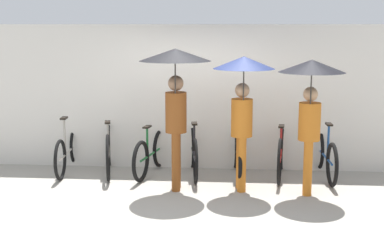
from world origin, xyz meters
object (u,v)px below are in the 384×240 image
(parked_bicycle_3, at_px, (194,152))
(parked_bicycle_4, at_px, (237,153))
(parked_bicycle_2, at_px, (151,153))
(pedestrian_trailing, at_px, (311,91))
(pedestrian_leading, at_px, (175,79))
(parked_bicycle_5, at_px, (281,154))
(pedestrian_center, at_px, (243,89))
(parked_bicycle_6, at_px, (325,155))
(parked_bicycle_0, at_px, (68,151))
(parked_bicycle_1, at_px, (109,150))

(parked_bicycle_3, bearing_deg, parked_bicycle_4, -99.47)
(parked_bicycle_2, distance_m, pedestrian_trailing, 2.92)
(pedestrian_leading, relative_size, pedestrian_trailing, 1.07)
(parked_bicycle_2, bearing_deg, parked_bicycle_4, -80.82)
(pedestrian_leading, xyz_separation_m, pedestrian_trailing, (1.95, -0.06, -0.15))
(parked_bicycle_5, height_order, pedestrian_trailing, pedestrian_trailing)
(pedestrian_leading, bearing_deg, pedestrian_center, -179.65)
(parked_bicycle_2, distance_m, parked_bicycle_5, 2.17)
(parked_bicycle_2, height_order, pedestrian_center, pedestrian_center)
(parked_bicycle_2, height_order, parked_bicycle_6, parked_bicycle_2)
(parked_bicycle_0, xyz_separation_m, parked_bicycle_5, (3.62, -0.06, 0.03))
(parked_bicycle_3, relative_size, parked_bicycle_5, 1.02)
(pedestrian_leading, bearing_deg, parked_bicycle_3, -105.22)
(parked_bicycle_0, height_order, parked_bicycle_2, parked_bicycle_2)
(parked_bicycle_0, bearing_deg, parked_bicycle_1, -99.02)
(parked_bicycle_3, xyz_separation_m, pedestrian_leading, (-0.20, -0.91, 1.32))
(parked_bicycle_1, distance_m, parked_bicycle_6, 3.62)
(parked_bicycle_1, height_order, pedestrian_center, pedestrian_center)
(parked_bicycle_1, xyz_separation_m, pedestrian_trailing, (3.20, -0.99, 1.15))
(parked_bicycle_3, distance_m, pedestrian_leading, 1.61)
(parked_bicycle_3, bearing_deg, parked_bicycle_2, 80.53)
(parked_bicycle_4, bearing_deg, pedestrian_leading, 131.01)
(parked_bicycle_3, height_order, pedestrian_center, pedestrian_center)
(pedestrian_trailing, bearing_deg, parked_bicycle_5, -66.03)
(parked_bicycle_0, relative_size, parked_bicycle_3, 1.02)
(parked_bicycle_4, bearing_deg, pedestrian_trailing, -135.24)
(pedestrian_leading, bearing_deg, parked_bicycle_6, -160.84)
(parked_bicycle_6, distance_m, pedestrian_trailing, 1.62)
(parked_bicycle_6, bearing_deg, parked_bicycle_0, 87.47)
(parked_bicycle_5, xyz_separation_m, pedestrian_trailing, (0.30, -0.99, 1.16))
(parked_bicycle_3, xyz_separation_m, parked_bicycle_4, (0.72, -0.02, 0.01))
(parked_bicycle_0, distance_m, parked_bicycle_3, 2.17)
(parked_bicycle_0, xyz_separation_m, pedestrian_leading, (1.97, -0.99, 1.35))
(parked_bicycle_4, xyz_separation_m, parked_bicycle_5, (0.72, 0.05, -0.01))
(parked_bicycle_3, distance_m, pedestrian_trailing, 2.32)
(parked_bicycle_0, bearing_deg, parked_bicycle_2, -96.63)
(parked_bicycle_0, xyz_separation_m, parked_bicycle_4, (2.90, -0.11, 0.04))
(parked_bicycle_4, relative_size, pedestrian_leading, 0.86)
(parked_bicycle_2, xyz_separation_m, parked_bicycle_3, (0.72, -0.02, 0.03))
(parked_bicycle_2, bearing_deg, parked_bicycle_1, 100.84)
(pedestrian_center, bearing_deg, parked_bicycle_3, -53.39)
(parked_bicycle_2, xyz_separation_m, pedestrian_leading, (0.52, -0.93, 1.35))
(parked_bicycle_3, distance_m, parked_bicycle_6, 2.17)
(parked_bicycle_1, xyz_separation_m, pedestrian_center, (2.24, -0.87, 1.15))
(parked_bicycle_0, bearing_deg, parked_bicycle_3, -96.39)
(parked_bicycle_5, bearing_deg, parked_bicycle_0, 96.59)
(parked_bicycle_4, distance_m, parked_bicycle_6, 1.45)
(parked_bicycle_2, height_order, parked_bicycle_3, parked_bicycle_2)
(parked_bicycle_3, relative_size, parked_bicycle_4, 0.93)
(parked_bicycle_0, xyz_separation_m, pedestrian_trailing, (3.93, -1.05, 1.20))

